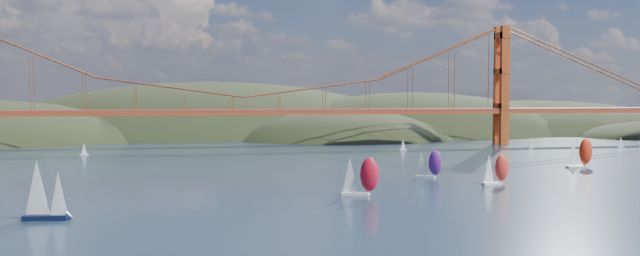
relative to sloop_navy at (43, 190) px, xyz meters
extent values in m
plane|color=black|center=(49.38, -32.10, -5.45)|extent=(1200.00, 1200.00, 0.00)
ellipsoid|color=black|center=(39.38, 267.90, -22.25)|extent=(300.00, 180.00, 96.00)
ellipsoid|color=black|center=(159.38, 237.90, -18.75)|extent=(220.00, 140.00, 76.00)
ellipsoid|color=black|center=(109.38, 207.90, -13.85)|extent=(140.00, 110.00, 48.00)
ellipsoid|color=black|center=(249.38, 257.90, -15.95)|extent=(260.00, 160.00, 60.00)
cube|color=maroon|center=(49.38, 147.90, 10.55)|extent=(440.00, 7.00, 1.60)
cube|color=maroon|center=(49.38, 147.90, 9.35)|extent=(440.00, 7.00, 0.80)
cube|color=maroon|center=(169.38, 147.90, 22.05)|extent=(4.00, 8.50, 55.00)
cube|color=black|center=(0.30, -0.05, -4.98)|extent=(8.13, 3.37, 0.95)
cylinder|color=#99999E|center=(0.69, -0.11, 1.20)|extent=(0.12, 0.12, 11.40)
cone|color=white|center=(-1.10, 0.17, 0.63)|extent=(5.03, 5.03, 10.03)
cone|color=white|center=(2.64, -0.40, -0.51)|extent=(3.59, 3.59, 7.98)
cube|color=silver|center=(62.83, 15.25, -5.08)|extent=(6.33, 3.36, 0.73)
cylinder|color=#99999E|center=(63.12, 15.16, -0.15)|extent=(0.09, 0.09, 9.14)
cone|color=white|center=(61.77, 15.56, -0.60)|extent=(4.24, 4.24, 8.05)
ellipsoid|color=red|center=(66.04, 14.30, -0.60)|extent=(4.85, 3.78, 7.68)
cube|color=white|center=(101.52, 24.57, -5.13)|extent=(5.54, 2.35, 0.64)
cylinder|color=#99999E|center=(101.78, 24.62, -0.78)|extent=(0.08, 0.08, 8.05)
cone|color=white|center=(100.57, 24.42, -1.18)|extent=(3.45, 3.45, 7.08)
ellipsoid|color=red|center=(104.43, 25.05, -1.18)|extent=(4.09, 2.93, 6.76)
cube|color=silver|center=(144.92, 53.24, -5.06)|extent=(6.60, 2.39, 0.78)
cylinder|color=#99999E|center=(145.24, 53.27, 0.17)|extent=(0.10, 0.10, 9.69)
cone|color=white|center=(143.76, 53.14, -0.31)|extent=(3.93, 3.93, 8.53)
ellipsoid|color=red|center=(148.46, 53.57, -0.31)|extent=(4.76, 3.24, 8.14)
cube|color=silver|center=(89.68, 40.87, -5.13)|extent=(5.44, 3.68, 0.64)
cylinder|color=#99999E|center=(89.92, 40.76, -0.81)|extent=(0.08, 0.08, 7.99)
cone|color=white|center=(88.82, 41.29, -1.21)|extent=(3.99, 3.99, 7.03)
ellipsoid|color=#AB1537|center=(92.31, 39.58, -1.21)|extent=(4.38, 3.75, 6.71)
cube|color=silver|center=(-13.31, 128.96, -5.20)|extent=(3.00, 1.00, 0.50)
cone|color=white|center=(-13.31, 128.96, -2.85)|extent=(2.00, 2.00, 4.20)
cube|color=silver|center=(172.56, 126.43, -5.20)|extent=(3.00, 1.00, 0.50)
cone|color=white|center=(172.56, 126.43, -2.85)|extent=(2.00, 2.00, 4.20)
cube|color=silver|center=(210.13, 117.28, -5.20)|extent=(3.00, 1.00, 0.50)
cone|color=white|center=(210.13, 117.28, -2.85)|extent=(2.00, 2.00, 4.20)
cube|color=silver|center=(112.96, 124.59, -5.20)|extent=(3.00, 1.00, 0.50)
cone|color=white|center=(112.96, 124.59, -2.85)|extent=(2.00, 2.00, 4.20)
camera|label=1|loc=(26.34, -120.82, 17.33)|focal=35.00mm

